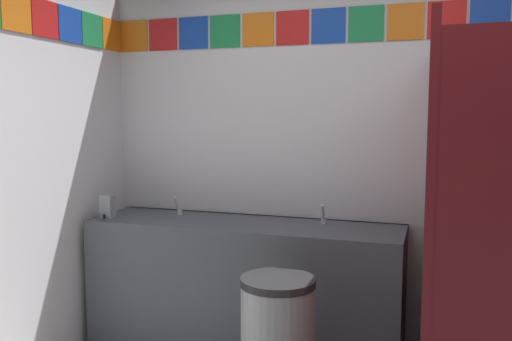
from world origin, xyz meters
TOP-DOWN VIEW (x-y plane):
  - wall_back at (0.00, 1.56)m, footprint 3.65×0.09m
  - vanity_counter at (-0.74, 1.23)m, footprint 2.08×0.58m
  - faucet_left at (-1.26, 1.32)m, footprint 0.04×0.10m
  - faucet_right at (-0.22, 1.32)m, footprint 0.04×0.10m
  - soap_dispenser at (-1.67, 1.06)m, footprint 0.09×0.09m
  - stall_divider at (0.60, 0.52)m, footprint 0.92×1.48m

SIDE VIEW (x-z plane):
  - vanity_counter at x=-0.74m, z-range 0.01..0.87m
  - faucet_left at x=-1.26m, z-range 0.84..0.99m
  - faucet_right at x=-0.22m, z-range 0.84..0.99m
  - soap_dispenser at x=-1.67m, z-range 0.86..1.02m
  - stall_divider at x=0.60m, z-range 0.00..1.97m
  - wall_back at x=0.00m, z-range 0.01..2.53m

